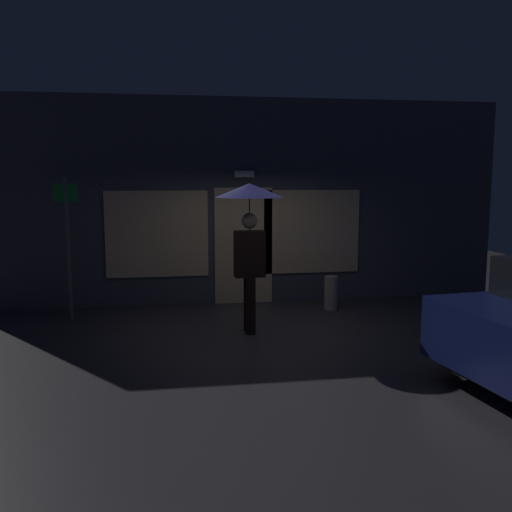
% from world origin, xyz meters
% --- Properties ---
extents(ground_plane, '(18.00, 18.00, 0.00)m').
position_xyz_m(ground_plane, '(0.00, 0.00, 0.00)').
color(ground_plane, '#38353A').
extents(building_facade, '(10.13, 0.48, 3.86)m').
position_xyz_m(building_facade, '(-0.00, 2.35, 1.91)').
color(building_facade, '#4C4C56').
rests_on(building_facade, ground).
extents(person_with_umbrella, '(1.04, 1.04, 2.30)m').
position_xyz_m(person_with_umbrella, '(-0.20, 0.09, 1.77)').
color(person_with_umbrella, black).
rests_on(person_with_umbrella, ground).
extents(street_sign_post, '(0.40, 0.07, 2.39)m').
position_xyz_m(street_sign_post, '(-3.08, 1.41, 1.36)').
color(street_sign_post, '#595B60').
rests_on(street_sign_post, ground).
extents(sidewalk_bollard, '(0.24, 0.24, 0.61)m').
position_xyz_m(sidewalk_bollard, '(1.49, 1.36, 0.31)').
color(sidewalk_bollard, '#B2A899').
rests_on(sidewalk_bollard, ground).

